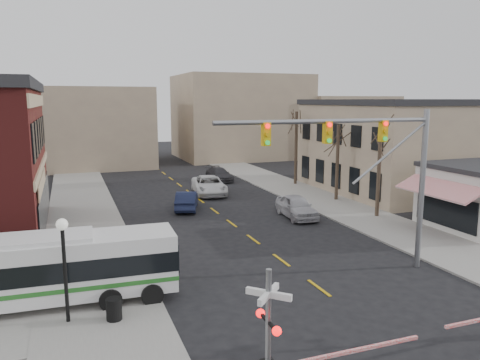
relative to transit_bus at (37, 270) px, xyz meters
The scene contains 18 objects.
ground 12.64m from the transit_bus, 19.55° to the right, with size 160.00×160.00×0.00m, color black.
sidewalk_west 16.05m from the transit_bus, 81.69° to the left, with size 5.00×60.00×0.12m, color gray.
sidewalk_east 26.58m from the transit_bus, 36.57° to the left, with size 5.00×60.00×0.12m, color gray.
tan_building 37.41m from the transit_bus, 25.06° to the left, with size 20.30×15.30×8.50m.
tree_east_a 23.71m from the transit_bus, 19.29° to the left, with size 0.28×0.28×6.75m.
tree_east_b 26.54m from the transit_bus, 31.41° to the left, with size 0.28×0.28×6.30m.
tree_east_c 31.62m from the transit_bus, 43.71° to the left, with size 0.28×0.28×7.20m.
transit_bus is the anchor object (origin of this frame).
traffic_signal_mast 15.59m from the transit_bus, ahead, with size 11.00×0.30×8.00m.
rr_crossing_west 11.21m from the transit_bus, 53.17° to the right, with size 5.60×1.36×4.00m.
street_lamp 2.61m from the transit_bus, 60.25° to the right, with size 0.44×0.44×4.03m.
trash_bin 3.81m from the transit_bus, 40.79° to the right, with size 0.60×0.60×0.85m, color black.
car_a 19.49m from the transit_bus, 30.33° to the left, with size 1.91×4.74×1.62m, color #ACABB0.
car_b 18.04m from the transit_bus, 56.59° to the left, with size 1.54×4.42×1.46m, color #1A2242.
car_c 24.22m from the transit_bus, 56.71° to the left, with size 2.71×5.88×1.63m, color silver.
car_d 31.42m from the transit_bus, 58.61° to the left, with size 1.89×4.64×1.35m, color #39383D.
pedestrian_near 3.86m from the transit_bus, ahead, with size 0.60×0.40×1.65m, color #564745.
pedestrian_far 2.57m from the transit_bus, 82.92° to the left, with size 0.91×0.71×1.87m, color #33405A.
Camera 1 is at (-10.34, -15.60, 8.43)m, focal length 35.00 mm.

